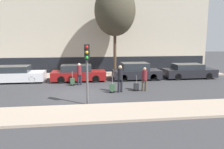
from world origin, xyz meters
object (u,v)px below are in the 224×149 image
object	(u,v)px
pedestrian_left	(79,73)
pedestrian_center	(120,77)
trolley_left	(73,81)
bare_tree_near_crossing	(115,11)
parked_car_0	(15,75)
traffic_light	(87,62)
parked_car_2	(136,72)
pedestrian_right	(144,78)
parked_car_3	(189,71)
trolley_center	(112,88)
trolley_right	(136,86)
parked_bicycle	(49,72)
parked_car_1	(78,74)

from	to	relation	value
pedestrian_left	pedestrian_center	bearing A→B (deg)	-62.54
trolley_left	bare_tree_near_crossing	size ratio (longest dim) A/B	0.13
parked_car_0	traffic_light	bearing A→B (deg)	-50.99
parked_car_2	pedestrian_right	size ratio (longest dim) A/B	2.51
parked_car_0	pedestrian_right	world-z (taller)	pedestrian_right
parked_car_3	trolley_center	distance (m)	8.70
parked_car_0	traffic_light	xyz separation A→B (m)	(5.71, -7.04, 1.71)
trolley_right	parked_bicycle	bearing A→B (deg)	136.32
parked_car_1	pedestrian_center	xyz separation A→B (m)	(2.85, -4.19, 0.39)
parked_car_0	pedestrian_right	bearing A→B (deg)	-24.05
trolley_center	pedestrian_right	xyz separation A→B (m)	(2.23, 0.23, 0.57)
parked_car_1	parked_car_0	bearing A→B (deg)	177.50
pedestrian_left	parked_car_2	bearing A→B (deg)	0.09
pedestrian_left	trolley_left	size ratio (longest dim) A/B	1.53
trolley_left	bare_tree_near_crossing	distance (m)	7.90
parked_car_1	trolley_left	bearing A→B (deg)	-102.96
pedestrian_center	trolley_right	bearing A→B (deg)	-2.44
parked_car_3	parked_bicycle	bearing A→B (deg)	169.53
parked_car_2	pedestrian_center	distance (m)	4.77
parked_car_2	bare_tree_near_crossing	xyz separation A→B (m)	(-1.54, 2.16, 5.34)
parked_car_0	parked_car_2	world-z (taller)	parked_car_2
parked_car_3	pedestrian_right	bearing A→B (deg)	-141.83
trolley_center	parked_bicycle	xyz separation A→B (m)	(-5.04, 6.70, 0.14)
traffic_light	trolley_center	bearing A→B (deg)	56.54
parked_car_0	parked_car_3	bearing A→B (deg)	-0.54
parked_car_3	trolley_left	world-z (taller)	parked_car_3
trolley_right	traffic_light	bearing A→B (deg)	-140.11
trolley_center	traffic_light	size ratio (longest dim) A/B	0.35
parked_car_1	bare_tree_near_crossing	distance (m)	6.75
pedestrian_right	trolley_right	xyz separation A→B (m)	(-0.55, 0.05, -0.59)
parked_car_3	pedestrian_center	size ratio (longest dim) A/B	2.52
parked_car_1	bare_tree_near_crossing	world-z (taller)	bare_tree_near_crossing
parked_bicycle	parked_car_3	bearing A→B (deg)	-10.47
parked_car_2	parked_bicycle	bearing A→B (deg)	163.10
trolley_right	pedestrian_center	bearing A→B (deg)	-171.36
parked_car_2	trolley_center	bearing A→B (deg)	-121.37
pedestrian_center	trolley_center	xyz separation A→B (m)	(-0.54, -0.11, -0.68)
parked_car_0	bare_tree_near_crossing	size ratio (longest dim) A/B	0.55
trolley_center	bare_tree_near_crossing	size ratio (longest dim) A/B	0.14
trolley_center	trolley_right	distance (m)	1.71
parked_car_2	trolley_center	size ratio (longest dim) A/B	3.62
trolley_right	bare_tree_near_crossing	size ratio (longest dim) A/B	0.13
parked_car_0	parked_bicycle	size ratio (longest dim) A/B	2.57
trolley_center	pedestrian_right	distance (m)	2.32
parked_car_3	traffic_light	size ratio (longest dim) A/B	1.39
trolley_left	trolley_center	size ratio (longest dim) A/B	0.97
pedestrian_right	parked_bicycle	size ratio (longest dim) A/B	0.92
pedestrian_right	trolley_right	distance (m)	0.81
parked_car_2	trolley_left	world-z (taller)	parked_car_2
parked_car_0	traffic_light	world-z (taller)	traffic_light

